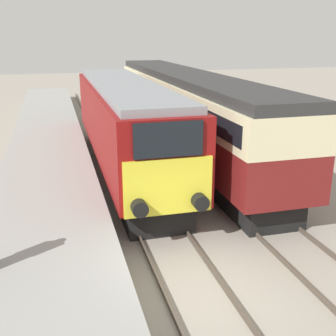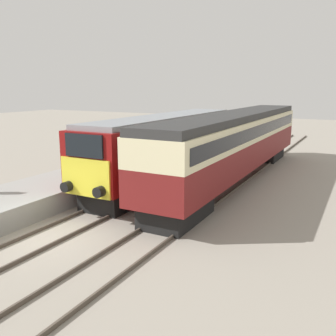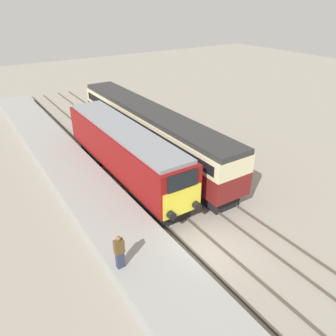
# 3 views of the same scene
# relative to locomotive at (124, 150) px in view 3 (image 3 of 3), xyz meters

# --- Properties ---
(ground_plane) EXTENTS (120.00, 120.00, 0.00)m
(ground_plane) POSITION_rel_locomotive_xyz_m (0.00, -9.37, -2.18)
(ground_plane) COLOR gray
(platform_left) EXTENTS (3.50, 50.00, 0.92)m
(platform_left) POSITION_rel_locomotive_xyz_m (-3.30, -1.37, -1.72)
(platform_left) COLOR gray
(platform_left) RESTS_ON ground_plane
(rails_near_track) EXTENTS (1.51, 60.00, 0.14)m
(rails_near_track) POSITION_rel_locomotive_xyz_m (0.00, -4.37, -2.11)
(rails_near_track) COLOR #4C4238
(rails_near_track) RESTS_ON ground_plane
(rails_far_track) EXTENTS (1.50, 60.00, 0.14)m
(rails_far_track) POSITION_rel_locomotive_xyz_m (3.40, -4.37, -2.11)
(rails_far_track) COLOR #4C4238
(rails_far_track) RESTS_ON ground_plane
(locomotive) EXTENTS (2.70, 14.56, 3.89)m
(locomotive) POSITION_rel_locomotive_xyz_m (0.00, 0.00, 0.00)
(locomotive) COLOR black
(locomotive) RESTS_ON ground_plane
(passenger_carriage) EXTENTS (2.75, 19.84, 4.01)m
(passenger_carriage) POSITION_rel_locomotive_xyz_m (3.40, 2.32, 0.27)
(passenger_carriage) COLOR black
(passenger_carriage) RESTS_ON ground_plane
(person_on_platform) EXTENTS (0.44, 0.26, 1.74)m
(person_on_platform) POSITION_rel_locomotive_xyz_m (-4.60, -8.77, -0.39)
(person_on_platform) COLOR #2D334C
(person_on_platform) RESTS_ON platform_left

